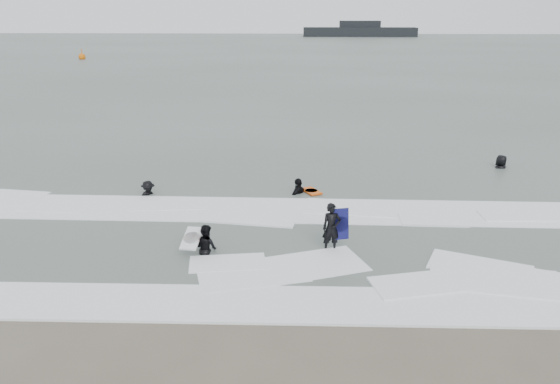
{
  "coord_description": "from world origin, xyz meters",
  "views": [
    {
      "loc": [
        0.82,
        -12.51,
        6.97
      ],
      "look_at": [
        0.0,
        5.0,
        1.1
      ],
      "focal_mm": 35.0,
      "sensor_mm": 36.0,
      "label": 1
    }
  ],
  "objects_px": {
    "surfer_centre": "(331,251)",
    "buoy": "(82,57)",
    "surfer_right_near": "(299,194)",
    "vessel_horizon": "(360,31)",
    "surfer_wading": "(207,254)",
    "surfer_breaker": "(148,196)",
    "surfer_right_far": "(500,169)"
  },
  "relations": [
    {
      "from": "surfer_right_near",
      "to": "vessel_horizon",
      "type": "bearing_deg",
      "value": -149.23
    },
    {
      "from": "surfer_breaker",
      "to": "surfer_wading",
      "type": "bearing_deg",
      "value": -102.85
    },
    {
      "from": "surfer_centre",
      "to": "vessel_horizon",
      "type": "distance_m",
      "value": 140.14
    },
    {
      "from": "surfer_centre",
      "to": "surfer_breaker",
      "type": "bearing_deg",
      "value": 134.25
    },
    {
      "from": "surfer_right_near",
      "to": "surfer_right_far",
      "type": "relative_size",
      "value": 1.0
    },
    {
      "from": "surfer_right_near",
      "to": "surfer_right_far",
      "type": "xyz_separation_m",
      "value": [
        9.26,
        4.05,
        0.0
      ]
    },
    {
      "from": "surfer_breaker",
      "to": "buoy",
      "type": "bearing_deg",
      "value": 69.17
    },
    {
      "from": "surfer_centre",
      "to": "surfer_right_near",
      "type": "distance_m",
      "value": 5.47
    },
    {
      "from": "surfer_right_near",
      "to": "surfer_right_far",
      "type": "bearing_deg",
      "value": 150.6
    },
    {
      "from": "surfer_wading",
      "to": "surfer_right_near",
      "type": "xyz_separation_m",
      "value": [
        2.68,
        5.76,
        0.0
      ]
    },
    {
      "from": "surfer_breaker",
      "to": "surfer_right_far",
      "type": "relative_size",
      "value": 0.82
    },
    {
      "from": "surfer_wading",
      "to": "vessel_horizon",
      "type": "bearing_deg",
      "value": -56.48
    },
    {
      "from": "surfer_right_near",
      "to": "vessel_horizon",
      "type": "xyz_separation_m",
      "value": [
        14.6,
        134.11,
        1.53
      ]
    },
    {
      "from": "surfer_wading",
      "to": "vessel_horizon",
      "type": "distance_m",
      "value": 140.94
    },
    {
      "from": "surfer_wading",
      "to": "buoy",
      "type": "relative_size",
      "value": 0.9
    },
    {
      "from": "surfer_wading",
      "to": "buoy",
      "type": "height_order",
      "value": "buoy"
    },
    {
      "from": "surfer_wading",
      "to": "surfer_right_near",
      "type": "height_order",
      "value": "surfer_right_near"
    },
    {
      "from": "surfer_wading",
      "to": "surfer_breaker",
      "type": "height_order",
      "value": "surfer_wading"
    },
    {
      "from": "surfer_centre",
      "to": "vessel_horizon",
      "type": "xyz_separation_m",
      "value": [
        13.55,
        139.48,
        1.53
      ]
    },
    {
      "from": "buoy",
      "to": "surfer_wading",
      "type": "bearing_deg",
      "value": -65.54
    },
    {
      "from": "surfer_centre",
      "to": "buoy",
      "type": "bearing_deg",
      "value": 106.11
    },
    {
      "from": "surfer_centre",
      "to": "surfer_breaker",
      "type": "relative_size",
      "value": 1.04
    },
    {
      "from": "surfer_right_near",
      "to": "surfer_right_far",
      "type": "height_order",
      "value": "same"
    },
    {
      "from": "surfer_wading",
      "to": "surfer_right_near",
      "type": "distance_m",
      "value": 6.36
    },
    {
      "from": "surfer_right_near",
      "to": "buoy",
      "type": "bearing_deg",
      "value": -114.51
    },
    {
      "from": "surfer_centre",
      "to": "buoy",
      "type": "relative_size",
      "value": 0.94
    },
    {
      "from": "surfer_wading",
      "to": "buoy",
      "type": "distance_m",
      "value": 72.38
    },
    {
      "from": "surfer_breaker",
      "to": "surfer_right_far",
      "type": "xyz_separation_m",
      "value": [
        15.16,
        4.61,
        0.0
      ]
    },
    {
      "from": "surfer_right_near",
      "to": "buoy",
      "type": "height_order",
      "value": "buoy"
    },
    {
      "from": "surfer_breaker",
      "to": "surfer_right_far",
      "type": "distance_m",
      "value": 15.85
    },
    {
      "from": "surfer_breaker",
      "to": "vessel_horizon",
      "type": "bearing_deg",
      "value": 36.72
    },
    {
      "from": "surfer_right_near",
      "to": "buoy",
      "type": "relative_size",
      "value": 1.09
    }
  ]
}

